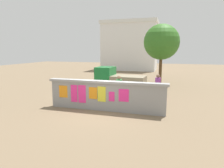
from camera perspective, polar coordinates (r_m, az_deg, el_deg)
The scene contains 9 objects.
ground at distance 17.95m, azimuth 6.28°, elevation -0.23°, with size 60.00×60.00×0.00m, color #7A664C.
poster_wall at distance 10.18m, azimuth -1.92°, elevation -3.27°, with size 6.27×0.42×1.55m.
auto_rickshaw_truck at distance 14.60m, azimuth 1.74°, elevation 1.11°, with size 3.70×1.75×1.85m.
motorcycle at distance 11.23m, azimuth 8.93°, elevation -3.91°, with size 1.90×0.56×0.87m.
bicycle_near at distance 12.09m, azimuth -7.68°, elevation -3.38°, with size 1.65×0.61×0.95m.
person_walking at distance 11.67m, azimuth 2.04°, elevation -0.65°, with size 0.48×0.48×1.62m.
person_bystander at distance 12.64m, azimuth 13.04°, elevation -0.09°, with size 0.48×0.48×1.62m.
tree_roadside at distance 18.84m, azimuth 14.05°, elevation 11.61°, with size 3.21×3.21×5.42m.
building_background at distance 31.65m, azimuth 5.14°, elevation 10.92°, with size 8.48×4.86×7.48m.
Camera 1 is at (3.17, -9.40, 3.09)m, focal length 31.77 mm.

